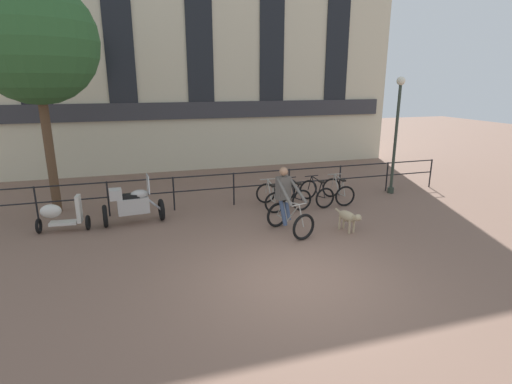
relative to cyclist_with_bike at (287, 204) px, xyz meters
The scene contains 13 objects.
ground_plane 2.74m from the cyclist_with_bike, 106.56° to the right, with size 60.00×60.00×0.00m, color #7A5B4C.
canal_railing 2.78m from the cyclist_with_bike, 105.69° to the left, with size 15.05×0.05×1.05m.
building_facade 9.60m from the cyclist_with_bike, 95.07° to the left, with size 18.00×0.72×10.52m.
cyclist_with_bike is the anchor object (origin of this frame).
dog 1.66m from the cyclist_with_bike, 17.26° to the right, with size 0.37×0.95×0.57m.
parked_motorcycle 4.24m from the cyclist_with_bike, 154.66° to the left, with size 1.67×0.75×1.35m.
parked_bicycle_near_lamp 2.07m from the cyclist_with_bike, 82.90° to the left, with size 0.72×1.14×0.86m.
parked_bicycle_mid_left 2.30m from the cyclist_with_bike, 62.92° to the left, with size 0.76×1.16×0.86m.
parked_bicycle_mid_right 2.74m from the cyclist_with_bike, 48.09° to the left, with size 0.76×1.16×0.86m.
parked_bicycle_far_end 3.31m from the cyclist_with_bike, 37.92° to the left, with size 0.73×1.15×0.86m.
parked_scooter 5.90m from the cyclist_with_bike, 162.91° to the left, with size 1.31×0.50×0.96m.
street_lamp 5.63m from the cyclist_with_bike, 26.12° to the left, with size 0.28×0.28×3.96m.
tree_canalside_left 8.14m from the cyclist_with_bike, 148.99° to the left, with size 3.41×3.41×6.57m.
Camera 1 is at (-2.92, -6.64, 3.84)m, focal length 28.00 mm.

